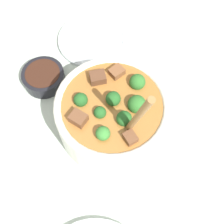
# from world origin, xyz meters

# --- Properties ---
(ground_plane) EXTENTS (4.00, 4.00, 0.00)m
(ground_plane) POSITION_xyz_m (0.00, 0.00, 0.00)
(ground_plane) COLOR #ADBCAD
(stew_bowl) EXTENTS (0.24, 0.24, 0.28)m
(stew_bowl) POSITION_xyz_m (0.00, 0.00, 0.06)
(stew_bowl) COLOR white
(stew_bowl) RESTS_ON ground_plane
(condiment_bowl) EXTENTS (0.10, 0.10, 0.04)m
(condiment_bowl) POSITION_xyz_m (-0.08, -0.19, 0.02)
(condiment_bowl) COLOR black
(condiment_bowl) RESTS_ON ground_plane
(empty_plate) EXTENTS (0.18, 0.18, 0.02)m
(empty_plate) POSITION_xyz_m (-0.23, -0.11, 0.01)
(empty_plate) COLOR white
(empty_plate) RESTS_ON ground_plane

